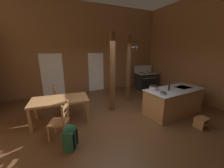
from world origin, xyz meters
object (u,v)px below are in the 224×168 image
(dining_table, at_px, (60,101))
(bottle_tall_on_counter, at_px, (169,87))
(step_stool, at_px, (202,122))
(backpack, at_px, (70,136))
(mixing_bowl_on_counter, at_px, (163,93))
(kitchen_island, at_px, (173,101))
(ladderback_chair_near_window, at_px, (61,121))
(ladderback_chair_by_post, at_px, (60,98))
(stove_range, at_px, (146,80))
(stockpot_on_counter, at_px, (154,88))

(dining_table, relative_size, bottle_tall_on_counter, 5.63)
(step_stool, relative_size, backpack, 0.64)
(dining_table, bearing_deg, mixing_bowl_on_counter, -23.85)
(kitchen_island, relative_size, ladderback_chair_near_window, 2.35)
(step_stool, relative_size, ladderback_chair_by_post, 0.40)
(ladderback_chair_near_window, height_order, ladderback_chair_by_post, same)
(stove_range, distance_m, ladderback_chair_near_window, 5.53)
(kitchen_island, distance_m, dining_table, 3.88)
(stove_range, distance_m, dining_table, 5.10)
(ladderback_chair_near_window, xyz_separation_m, mixing_bowl_on_counter, (2.98, -0.40, 0.47))
(ladderback_chair_near_window, relative_size, stockpot_on_counter, 2.66)
(ladderback_chair_by_post, xyz_separation_m, backpack, (0.11, -2.26, -0.14))
(backpack, xyz_separation_m, bottle_tall_on_counter, (3.27, 0.32, 0.70))
(dining_table, xyz_separation_m, ladderback_chair_by_post, (0.00, 0.86, -0.20))
(step_stool, bearing_deg, stove_range, 75.53)
(stove_range, relative_size, stockpot_on_counter, 3.69)
(kitchen_island, height_order, bottle_tall_on_counter, bottle_tall_on_counter)
(step_stool, bearing_deg, ladderback_chair_near_window, 162.58)
(kitchen_island, xyz_separation_m, backpack, (-3.62, -0.37, -0.13))
(ladderback_chair_near_window, distance_m, bottle_tall_on_counter, 3.48)
(stove_range, relative_size, backpack, 2.21)
(ladderback_chair_near_window, bearing_deg, dining_table, 87.06)
(mixing_bowl_on_counter, bearing_deg, dining_table, 156.15)
(kitchen_island, relative_size, bottle_tall_on_counter, 7.15)
(kitchen_island, distance_m, backpack, 3.64)
(stove_range, height_order, ladderback_chair_near_window, stove_range)
(step_stool, relative_size, bottle_tall_on_counter, 1.22)
(ladderback_chair_by_post, distance_m, bottle_tall_on_counter, 3.94)
(stove_range, height_order, bottle_tall_on_counter, stove_range)
(step_stool, bearing_deg, backpack, 169.43)
(kitchen_island, xyz_separation_m, bottle_tall_on_counter, (-0.34, -0.05, 0.57))
(ladderback_chair_near_window, distance_m, ladderback_chair_by_post, 1.75)
(ladderback_chair_near_window, height_order, stockpot_on_counter, stockpot_on_counter)
(ladderback_chair_near_window, bearing_deg, step_stool, -17.42)
(stove_range, bearing_deg, mixing_bowl_on_counter, -120.02)
(step_stool, xyz_separation_m, mixing_bowl_on_counter, (-0.80, 0.78, 0.75))
(kitchen_island, relative_size, backpack, 3.75)
(stove_range, bearing_deg, ladderback_chair_near_window, -150.22)
(step_stool, relative_size, mixing_bowl_on_counter, 1.93)
(kitchen_island, height_order, step_stool, kitchen_island)
(stove_range, relative_size, bottle_tall_on_counter, 4.22)
(kitchen_island, height_order, backpack, kitchen_island)
(mixing_bowl_on_counter, relative_size, bottle_tall_on_counter, 0.63)
(ladderback_chair_by_post, height_order, bottle_tall_on_counter, bottle_tall_on_counter)
(stove_range, distance_m, step_stool, 4.07)
(step_stool, xyz_separation_m, dining_table, (-3.74, 2.08, 0.47))
(mixing_bowl_on_counter, bearing_deg, stove_range, 59.98)
(step_stool, relative_size, dining_table, 0.22)
(ladderback_chair_by_post, relative_size, backpack, 1.59)
(ladderback_chair_by_post, distance_m, mixing_bowl_on_counter, 3.67)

